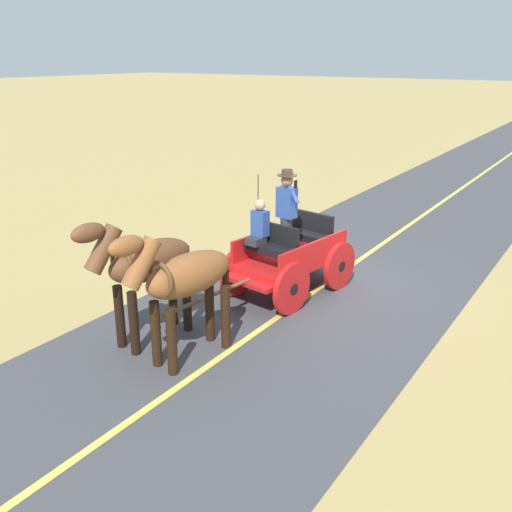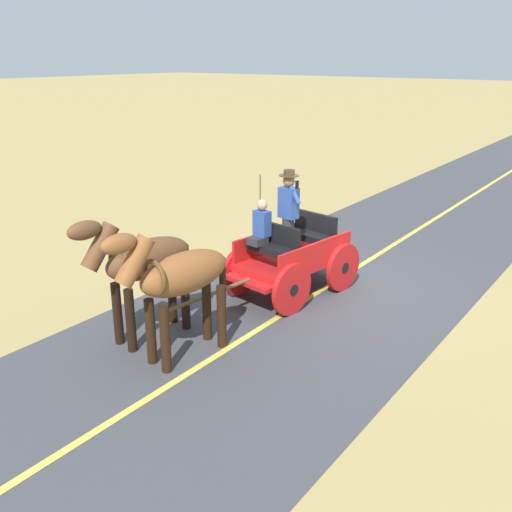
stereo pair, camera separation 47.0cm
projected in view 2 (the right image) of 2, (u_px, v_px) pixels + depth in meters
ground_plane at (332, 284)px, 11.61m from camera, size 200.00×200.00×0.00m
road_surface at (332, 283)px, 11.61m from camera, size 5.33×160.00×0.01m
road_centre_stripe at (332, 283)px, 11.60m from camera, size 0.12×160.00×0.00m
horse_drawn_carriage at (290, 254)px, 10.87m from camera, size 1.73×4.51×2.50m
horse_near_side at (179, 278)px, 8.36m from camera, size 0.80×2.15×2.21m
horse_off_side at (143, 263)px, 8.95m from camera, size 0.77×2.15×2.21m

